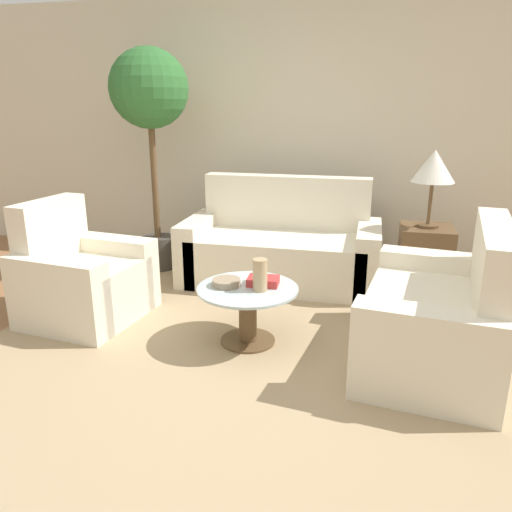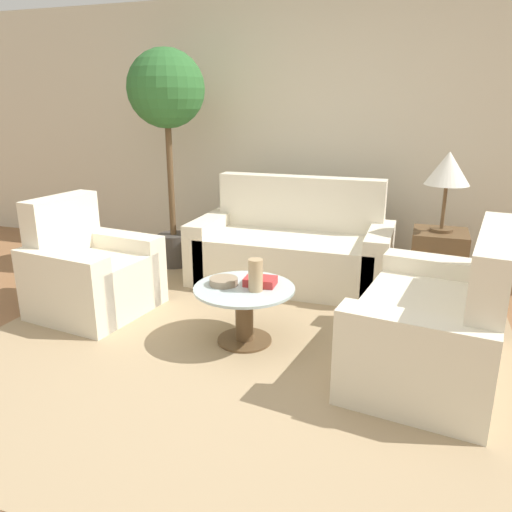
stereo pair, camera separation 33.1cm
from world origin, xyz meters
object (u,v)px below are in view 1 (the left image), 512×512
(loveseat, at_px, (443,320))
(book_stack, at_px, (263,281))
(sofa_main, at_px, (282,249))
(vase, at_px, (260,275))
(bowl, at_px, (226,282))
(coffee_table, at_px, (248,307))
(armchair, at_px, (80,281))
(table_lamp, at_px, (434,168))
(potted_plant, at_px, (150,103))

(loveseat, distance_m, book_stack, 1.18)
(sofa_main, bearing_deg, book_stack, -85.75)
(vase, xyz_separation_m, bowl, (-0.24, 0.03, -0.08))
(coffee_table, bearing_deg, sofa_main, 90.10)
(armchair, bearing_deg, loveseat, -85.13)
(book_stack, bearing_deg, table_lamp, 43.40)
(table_lamp, bearing_deg, potted_plant, 177.54)
(table_lamp, height_order, vase, table_lamp)
(table_lamp, height_order, book_stack, table_lamp)
(sofa_main, distance_m, potted_plant, 1.80)
(armchair, relative_size, book_stack, 4.30)
(loveseat, xyz_separation_m, potted_plant, (-2.52, 1.37, 1.29))
(coffee_table, relative_size, table_lamp, 1.07)
(bowl, bearing_deg, loveseat, 0.33)
(armchair, height_order, book_stack, armchair)
(armchair, bearing_deg, sofa_main, -41.10)
(sofa_main, height_order, loveseat, sofa_main)
(book_stack, bearing_deg, potted_plant, 133.61)
(potted_plant, bearing_deg, table_lamp, -2.46)
(sofa_main, distance_m, vase, 1.37)
(loveseat, relative_size, vase, 6.47)
(armchair, xyz_separation_m, bowl, (1.20, -0.14, 0.14))
(potted_plant, bearing_deg, armchair, -94.45)
(armchair, relative_size, vase, 4.28)
(potted_plant, xyz_separation_m, bowl, (1.11, -1.38, -1.15))
(table_lamp, relative_size, vase, 2.97)
(table_lamp, bearing_deg, coffee_table, -134.63)
(loveseat, height_order, potted_plant, potted_plant)
(sofa_main, xyz_separation_m, table_lamp, (1.25, -0.05, 0.79))
(sofa_main, relative_size, loveseat, 1.26)
(potted_plant, distance_m, book_stack, 2.20)
(book_stack, bearing_deg, sofa_main, 91.90)
(potted_plant, relative_size, bowl, 10.76)
(potted_plant, height_order, book_stack, potted_plant)
(book_stack, bearing_deg, coffee_table, -142.48)
(table_lamp, xyz_separation_m, vase, (-1.16, -1.30, -0.57))
(armchair, relative_size, table_lamp, 1.44)
(potted_plant, height_order, vase, potted_plant)
(sofa_main, distance_m, book_stack, 1.25)
(bowl, bearing_deg, table_lamp, 42.16)
(coffee_table, xyz_separation_m, vase, (0.09, -0.03, 0.25))
(coffee_table, xyz_separation_m, potted_plant, (-1.26, 1.38, 1.32))
(potted_plant, bearing_deg, bowl, -51.19)
(vase, bearing_deg, table_lamp, 48.31)
(potted_plant, bearing_deg, vase, -46.28)
(loveseat, distance_m, potted_plant, 3.14)
(armchair, xyz_separation_m, potted_plant, (0.10, 1.24, 1.29))
(armchair, bearing_deg, vase, -89.09)
(armchair, bearing_deg, table_lamp, -58.82)
(table_lamp, distance_m, vase, 1.83)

